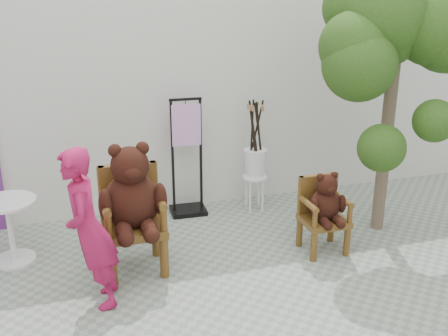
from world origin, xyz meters
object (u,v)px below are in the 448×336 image
at_px(chair_small, 324,206).
at_px(person, 89,230).
at_px(stool_bucket, 255,162).
at_px(tree, 394,36).
at_px(chair_big, 132,201).
at_px(display_stand, 187,170).
at_px(cafe_table, 10,224).

height_order(chair_small, person, person).
height_order(chair_small, stool_bucket, stool_bucket).
bearing_deg(chair_small, tree, 17.22).
bearing_deg(chair_small, stool_bucket, 103.63).
distance_m(chair_big, tree, 3.26).
height_order(chair_big, display_stand, display_stand).
height_order(chair_big, chair_small, chair_big).
height_order(cafe_table, display_stand, display_stand).
bearing_deg(chair_small, cafe_table, 166.85).
relative_size(person, cafe_table, 2.15).
distance_m(chair_small, cafe_table, 3.36).
height_order(person, display_stand, person).
bearing_deg(chair_small, display_stand, 129.93).
bearing_deg(chair_big, cafe_table, 155.55).
relative_size(chair_small, cafe_table, 1.32).
xyz_separation_m(display_stand, tree, (2.02, -1.16, 1.71)).
relative_size(person, tree, 0.50).
bearing_deg(chair_big, tree, 1.00).
bearing_deg(cafe_table, person, -53.97).
bearing_deg(cafe_table, tree, -7.04).
relative_size(stool_bucket, tree, 0.48).
xyz_separation_m(chair_small, person, (-2.50, -0.30, 0.22)).
bearing_deg(person, tree, 104.35).
relative_size(cafe_table, tree, 0.23).
bearing_deg(person, display_stand, 147.64).
distance_m(display_stand, stool_bucket, 0.88).
height_order(chair_small, tree, tree).
relative_size(chair_small, person, 0.61).
relative_size(person, display_stand, 1.00).
relative_size(display_stand, stool_bucket, 1.04).
relative_size(chair_small, display_stand, 0.61).
bearing_deg(cafe_table, stool_bucket, 10.35).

